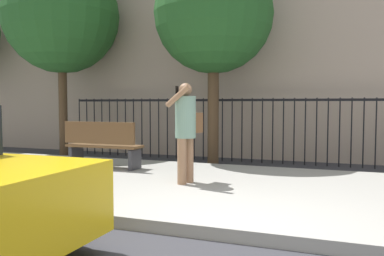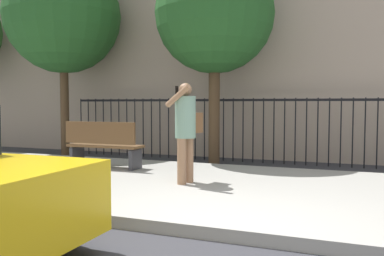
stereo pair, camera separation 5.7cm
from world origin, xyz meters
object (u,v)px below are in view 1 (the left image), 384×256
object	(u,v)px
pedestrian_on_phone	(186,125)
street_bench	(102,144)
street_tree_near	(61,16)
street_tree_mid	(213,14)

from	to	relation	value
pedestrian_on_phone	street_bench	size ratio (longest dim) A/B	1.03
pedestrian_on_phone	street_tree_near	distance (m)	6.30
street_bench	pedestrian_on_phone	bearing A→B (deg)	-21.00
street_tree_mid	street_bench	bearing A→B (deg)	-125.68
pedestrian_on_phone	street_tree_near	world-z (taller)	street_tree_near
street_bench	street_tree_near	world-z (taller)	street_tree_near
street_tree_near	street_tree_mid	size ratio (longest dim) A/B	1.08
street_tree_near	street_tree_mid	bearing A→B (deg)	1.37
street_bench	street_tree_mid	xyz separation A→B (m)	(1.63, 2.27, 2.92)
pedestrian_on_phone	street_tree_near	bearing A→B (deg)	148.13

